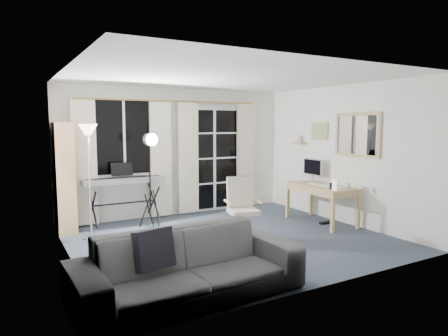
# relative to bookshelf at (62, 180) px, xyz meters

# --- Properties ---
(floor) EXTENTS (4.50, 4.00, 0.02)m
(floor) POSITION_rel_bookshelf_xyz_m (2.12, -1.79, -0.85)
(floor) COLOR #323E49
(floor) RESTS_ON ground
(window) EXTENTS (1.20, 0.08, 1.40)m
(window) POSITION_rel_bookshelf_xyz_m (1.07, 0.19, 0.66)
(window) COLOR white
(window) RESTS_ON floor
(french_door) EXTENTS (1.32, 0.09, 2.11)m
(french_door) POSITION_rel_bookshelf_xyz_m (2.87, 0.19, 0.19)
(french_door) COLOR white
(french_door) RESTS_ON floor
(curtains) EXTENTS (3.60, 0.07, 2.13)m
(curtains) POSITION_rel_bookshelf_xyz_m (1.98, 0.09, 0.26)
(curtains) COLOR gold
(curtains) RESTS_ON floor
(bookshelf) EXTENTS (0.32, 0.83, 1.76)m
(bookshelf) POSITION_rel_bookshelf_xyz_m (0.00, 0.00, 0.00)
(bookshelf) COLOR tan
(bookshelf) RESTS_ON floor
(torchiere_lamp) EXTENTS (0.30, 0.30, 1.73)m
(torchiere_lamp) POSITION_rel_bookshelf_xyz_m (0.30, -0.70, 0.56)
(torchiere_lamp) COLOR #B2B2B7
(torchiere_lamp) RESTS_ON floor
(keyboard_piano) EXTENTS (1.38, 0.68, 1.00)m
(keyboard_piano) POSITION_rel_bookshelf_xyz_m (0.97, -0.09, -0.08)
(keyboard_piano) COLOR black
(keyboard_piano) RESTS_ON floor
(studio_light) EXTENTS (0.29, 0.32, 1.62)m
(studio_light) POSITION_rel_bookshelf_xyz_m (1.29, -0.60, 0.46)
(studio_light) COLOR black
(studio_light) RESTS_ON floor
(office_chair) EXTENTS (0.65, 0.65, 0.94)m
(office_chair) POSITION_rel_bookshelf_xyz_m (2.27, -1.82, -0.28)
(office_chair) COLOR black
(office_chair) RESTS_ON floor
(desk) EXTENTS (0.66, 1.27, 0.67)m
(desk) POSITION_rel_bookshelf_xyz_m (4.00, -1.69, -0.25)
(desk) COLOR tan
(desk) RESTS_ON floor
(monitor) EXTENTS (0.16, 0.48, 0.42)m
(monitor) POSITION_rel_bookshelf_xyz_m (4.20, -1.24, 0.09)
(monitor) COLOR silver
(monitor) RESTS_ON desk
(desk_clutter) EXTENTS (0.41, 0.76, 0.85)m
(desk_clutter) POSITION_rel_bookshelf_xyz_m (3.94, -1.90, -0.31)
(desk_clutter) COLOR white
(desk_clutter) RESTS_ON desk
(mug) EXTENTS (0.11, 0.09, 0.11)m
(mug) POSITION_rel_bookshelf_xyz_m (4.10, -2.19, -0.11)
(mug) COLOR silver
(mug) RESTS_ON desk
(wall_mirror) EXTENTS (0.04, 0.94, 0.74)m
(wall_mirror) POSITION_rel_bookshelf_xyz_m (4.34, -2.14, 0.71)
(wall_mirror) COLOR tan
(wall_mirror) RESTS_ON floor
(framed_print) EXTENTS (0.03, 0.42, 0.32)m
(framed_print) POSITION_rel_bookshelf_xyz_m (4.35, -1.24, 0.76)
(framed_print) COLOR tan
(framed_print) RESTS_ON floor
(wall_shelf) EXTENTS (0.16, 0.30, 0.18)m
(wall_shelf) POSITION_rel_bookshelf_xyz_m (4.28, -0.74, 0.57)
(wall_shelf) COLOR tan
(wall_shelf) RESTS_ON floor
(sofa) EXTENTS (2.31, 0.76, 0.89)m
(sofa) POSITION_rel_bookshelf_xyz_m (0.73, -3.33, -0.39)
(sofa) COLOR #333436
(sofa) RESTS_ON floor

